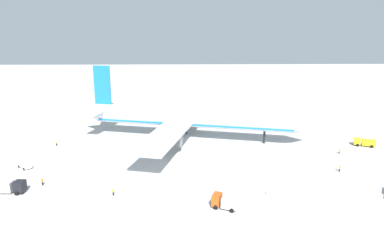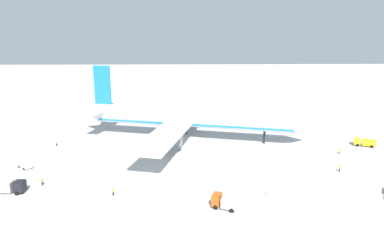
% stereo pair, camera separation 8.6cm
% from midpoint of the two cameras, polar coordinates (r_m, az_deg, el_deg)
% --- Properties ---
extents(ground_plane, '(600.00, 600.00, 0.00)m').
position_cam_midpoint_polar(ground_plane, '(116.22, 0.04, -3.05)').
color(ground_plane, '#B2B2AD').
extents(airliner, '(78.05, 73.05, 23.68)m').
position_cam_midpoint_polar(airliner, '(114.56, -0.63, 0.33)').
color(airliner, silver).
rests_on(airliner, ground).
extents(service_truck_0, '(6.42, 4.26, 2.38)m').
position_cam_midpoint_polar(service_truck_0, '(120.57, 26.65, -3.29)').
color(service_truck_0, yellow).
rests_on(service_truck_0, ground).
extents(service_truck_1, '(5.74, 4.33, 2.79)m').
position_cam_midpoint_polar(service_truck_1, '(71.14, 5.55, -13.25)').
color(service_truck_1, '#BF4C14').
rests_on(service_truck_1, ground).
extents(service_truck_4, '(6.97, 2.95, 2.77)m').
position_cam_midpoint_polar(service_truck_4, '(86.99, -28.01, -9.63)').
color(service_truck_4, black).
rests_on(service_truck_4, ground).
extents(service_van, '(4.49, 4.27, 1.97)m').
position_cam_midpoint_polar(service_van, '(100.77, -25.87, -6.58)').
color(service_van, white).
rests_on(service_van, ground).
extents(ground_worker_0, '(0.45, 0.45, 1.78)m').
position_cam_midpoint_polar(ground_worker_0, '(116.47, -21.48, -3.55)').
color(ground_worker_0, black).
rests_on(ground_worker_0, ground).
extents(ground_worker_1, '(0.48, 0.48, 1.64)m').
position_cam_midpoint_polar(ground_worker_1, '(110.11, 23.20, -4.73)').
color(ground_worker_1, '#3F3F47').
rests_on(ground_worker_1, ground).
extents(ground_worker_2, '(0.56, 0.56, 1.60)m').
position_cam_midpoint_polar(ground_worker_2, '(78.22, -12.87, -11.48)').
color(ground_worker_2, black).
rests_on(ground_worker_2, ground).
extents(ground_worker_3, '(0.52, 0.52, 1.72)m').
position_cam_midpoint_polar(ground_worker_3, '(96.19, 23.21, -7.35)').
color(ground_worker_3, black).
rests_on(ground_worker_3, ground).
extents(ground_worker_4, '(0.45, 0.45, 1.71)m').
position_cam_midpoint_polar(ground_worker_4, '(88.03, -23.48, -9.34)').
color(ground_worker_4, black).
rests_on(ground_worker_4, ground).
extents(traffic_cone_0, '(0.36, 0.36, 0.55)m').
position_cam_midpoint_polar(traffic_cone_0, '(78.80, 12.11, -11.67)').
color(traffic_cone_0, orange).
rests_on(traffic_cone_0, ground).
extents(traffic_cone_1, '(0.36, 0.36, 0.55)m').
position_cam_midpoint_polar(traffic_cone_1, '(159.73, 4.16, 1.71)').
color(traffic_cone_1, orange).
rests_on(traffic_cone_1, ground).
extents(traffic_cone_2, '(0.36, 0.36, 0.55)m').
position_cam_midpoint_polar(traffic_cone_2, '(145.77, 14.81, 0.09)').
color(traffic_cone_2, orange).
rests_on(traffic_cone_2, ground).
extents(traffic_cone_3, '(0.36, 0.36, 0.55)m').
position_cam_midpoint_polar(traffic_cone_3, '(144.66, -17.66, -0.21)').
color(traffic_cone_3, orange).
rests_on(traffic_cone_3, ground).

